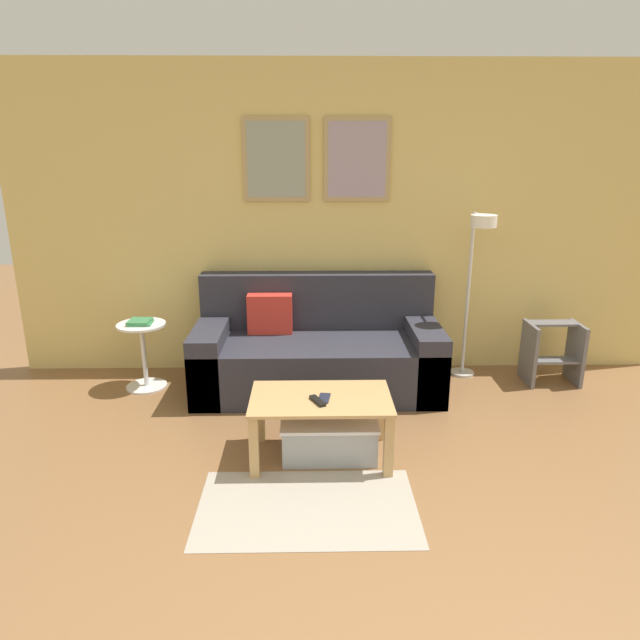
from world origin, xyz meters
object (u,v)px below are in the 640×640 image
(floor_lamp, at_px, (477,261))
(side_table, at_px, (143,349))
(storage_bin, at_px, (329,436))
(book_stack, at_px, (140,322))
(step_stool, at_px, (552,351))
(coffee_table, at_px, (321,409))
(cell_phone, at_px, (324,398))
(couch, at_px, (317,352))
(remote_control, at_px, (318,401))

(floor_lamp, height_order, side_table, floor_lamp)
(storage_bin, relative_size, book_stack, 3.20)
(side_table, relative_size, book_stack, 2.87)
(step_stool, bearing_deg, storage_bin, -148.76)
(coffee_table, distance_m, cell_phone, 0.09)
(book_stack, bearing_deg, couch, -0.11)
(coffee_table, distance_m, book_stack, 1.81)
(floor_lamp, xyz_separation_m, cell_phone, (-1.23, -1.22, -0.61))
(storage_bin, distance_m, book_stack, 1.87)
(floor_lamp, xyz_separation_m, side_table, (-2.66, -0.06, -0.70))
(coffee_table, bearing_deg, storage_bin, 32.50)
(storage_bin, relative_size, cell_phone, 4.32)
(remote_control, distance_m, cell_phone, 0.07)
(coffee_table, height_order, cell_phone, cell_phone)
(couch, bearing_deg, floor_lamp, 3.17)
(side_table, height_order, step_stool, side_table)
(remote_control, bearing_deg, cell_phone, 25.26)
(storage_bin, distance_m, floor_lamp, 1.89)
(step_stool, bearing_deg, side_table, -179.17)
(side_table, bearing_deg, remote_control, -41.06)
(step_stool, bearing_deg, coffee_table, -148.73)
(floor_lamp, bearing_deg, side_table, -178.64)
(coffee_table, relative_size, side_table, 1.60)
(book_stack, height_order, remote_control, book_stack)
(floor_lamp, bearing_deg, cell_phone, -135.36)
(coffee_table, xyz_separation_m, book_stack, (-1.41, 1.12, 0.23))
(coffee_table, height_order, side_table, side_table)
(remote_control, height_order, step_stool, step_stool)
(remote_control, bearing_deg, book_stack, 113.05)
(couch, height_order, step_stool, couch)
(coffee_table, relative_size, step_stool, 1.72)
(couch, xyz_separation_m, coffee_table, (0.01, -1.12, 0.03))
(book_stack, height_order, cell_phone, book_stack)
(step_stool, bearing_deg, cell_phone, -147.90)
(storage_bin, relative_size, remote_control, 4.03)
(storage_bin, height_order, book_stack, book_stack)
(coffee_table, xyz_separation_m, storage_bin, (0.05, 0.03, -0.20))
(cell_phone, height_order, step_stool, step_stool)
(coffee_table, relative_size, remote_control, 5.78)
(storage_bin, distance_m, side_table, 1.83)
(couch, height_order, floor_lamp, floor_lamp)
(couch, xyz_separation_m, step_stool, (1.94, 0.05, -0.03))
(side_table, relative_size, cell_phone, 3.87)
(cell_phone, bearing_deg, couch, 99.79)
(remote_control, xyz_separation_m, cell_phone, (0.04, 0.05, -0.01))
(couch, relative_size, floor_lamp, 1.38)
(side_table, bearing_deg, storage_bin, -36.88)
(book_stack, distance_m, remote_control, 1.84)
(couch, height_order, coffee_table, couch)
(floor_lamp, relative_size, book_stack, 7.37)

